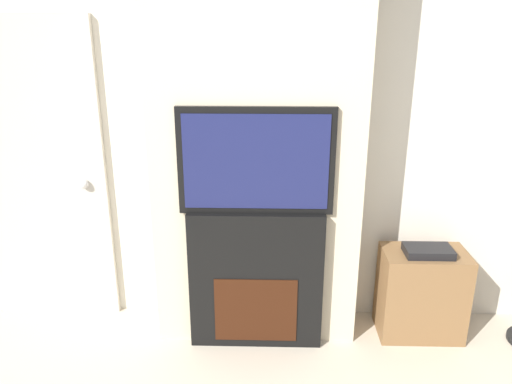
# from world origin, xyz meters

# --- Properties ---
(wall_back) EXTENTS (6.00, 0.06, 2.70)m
(wall_back) POSITION_xyz_m (0.00, 2.03, 1.35)
(wall_back) COLOR silver
(wall_back) RESTS_ON ground_plane
(chimney_breast) EXTENTS (1.25, 0.35, 2.70)m
(chimney_breast) POSITION_xyz_m (0.00, 1.83, 1.35)
(chimney_breast) COLOR beige
(chimney_breast) RESTS_ON ground_plane
(fireplace) EXTENTS (0.82, 0.15, 0.89)m
(fireplace) POSITION_xyz_m (0.00, 1.65, 0.44)
(fireplace) COLOR black
(fireplace) RESTS_ON ground_plane
(television) EXTENTS (0.89, 0.07, 0.62)m
(television) POSITION_xyz_m (0.00, 1.65, 1.20)
(television) COLOR black
(television) RESTS_ON fireplace
(media_stand) EXTENTS (0.53, 0.33, 0.63)m
(media_stand) POSITION_xyz_m (1.07, 1.78, 0.30)
(media_stand) COLOR brown
(media_stand) RESTS_ON ground_plane
(entry_door) EXTENTS (0.91, 0.09, 2.00)m
(entry_door) POSITION_xyz_m (-1.43, 1.97, 1.00)
(entry_door) COLOR #BCB7AD
(entry_door) RESTS_ON ground_plane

